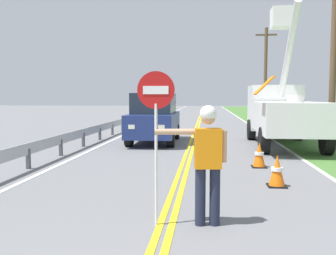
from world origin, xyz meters
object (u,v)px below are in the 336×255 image
Objects in this scene: utility_pole_near at (334,49)px; traffic_cone_lead at (277,171)px; stop_sign_paddle at (156,113)px; traffic_cone_mid at (259,155)px; utility_bucket_truck at (282,110)px; oncoming_suv_nearest at (155,118)px; utility_pole_mid at (265,72)px; flagger_worker at (207,157)px.

utility_pole_near is 10.31m from traffic_cone_lead.
stop_sign_paddle reaches higher than traffic_cone_mid.
utility_pole_near is at bearing 31.83° from utility_bucket_truck.
oncoming_suv_nearest is 8.29m from utility_pole_near.
oncoming_suv_nearest is 8.48m from traffic_cone_lead.
utility_bucket_truck is 0.89× the size of utility_pole_near.
stop_sign_paddle reaches higher than traffic_cone_lead.
utility_bucket_truck is at bearing 69.32° from stop_sign_paddle.
traffic_cone_mid is (-3.58, -22.97, -3.78)m from utility_pole_mid.
traffic_cone_lead is at bearing 59.98° from flagger_worker.
traffic_cone_lead is (2.29, 2.71, -1.37)m from stop_sign_paddle.
traffic_cone_lead is (1.52, 2.63, -0.71)m from flagger_worker.
oncoming_suv_nearest reaches higher than traffic_cone_lead.
traffic_cone_mid is (-3.98, -6.55, -3.68)m from utility_pole_near.
stop_sign_paddle is 0.30× the size of utility_pole_near.
flagger_worker is 5.14m from traffic_cone_mid.
utility_pole_mid reaches higher than flagger_worker.
oncoming_suv_nearest is at bearing -112.34° from utility_pole_mid.
traffic_cone_mid is at bearing -55.42° from oncoming_suv_nearest.
traffic_cone_lead is at bearing -101.59° from utility_bucket_truck.
stop_sign_paddle reaches higher than flagger_worker.
oncoming_suv_nearest is at bearing 124.58° from traffic_cone_mid.
utility_bucket_truck is at bearing -2.86° from oncoming_suv_nearest.
utility_bucket_truck reaches higher than flagger_worker.
stop_sign_paddle is 0.30× the size of utility_pole_mid.
utility_pole_mid is (5.79, 27.94, 2.41)m from stop_sign_paddle.
utility_bucket_truck reaches higher than traffic_cone_lead.
utility_bucket_truck is 5.41m from traffic_cone_mid.
utility_pole_near is (6.19, 11.52, 2.31)m from stop_sign_paddle.
oncoming_suv_nearest is (-5.24, 0.26, -0.36)m from utility_bucket_truck.
oncoming_suv_nearest reaches higher than traffic_cone_mid.
traffic_cone_lead is (-3.90, -8.80, -3.68)m from utility_pole_near.
flagger_worker is 0.23× the size of utility_pole_mid.
flagger_worker is at bearing -106.89° from utility_bucket_truck.
traffic_cone_lead and traffic_cone_mid have the same top height.
utility_bucket_truck reaches higher than traffic_cone_mid.
oncoming_suv_nearest reaches higher than flagger_worker.
stop_sign_paddle is 10.41m from oncoming_suv_nearest.
utility_bucket_truck is 0.87× the size of utility_pole_mid.
utility_pole_mid reaches higher than traffic_cone_lead.
stop_sign_paddle is 0.34× the size of utility_bucket_truck.
utility_bucket_truck is (3.78, 10.03, -0.29)m from stop_sign_paddle.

